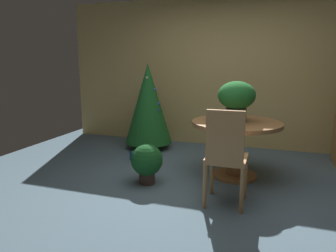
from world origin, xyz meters
TOP-DOWN VIEW (x-y plane):
  - ground_plane at (0.00, 0.00)m, footprint 6.60×6.60m
  - back_wall_panel at (0.00, 2.20)m, footprint 6.00×0.10m
  - round_dining_table at (0.38, 0.59)m, footprint 1.14×1.14m
  - flower_vase at (0.36, 0.58)m, footprint 0.47×0.47m
  - wooden_chair_near at (0.38, -0.32)m, footprint 0.42×0.42m
  - holiday_tree at (-1.23, 1.54)m, footprint 0.81×0.81m
  - gift_box_blue at (-1.12, 0.85)m, footprint 0.23×0.22m
  - potted_plant at (-0.63, 0.01)m, footprint 0.39×0.39m

SIDE VIEW (x-z plane):
  - ground_plane at x=0.00m, z-range 0.00..0.00m
  - gift_box_blue at x=-1.12m, z-range 0.00..0.13m
  - potted_plant at x=-0.63m, z-range 0.03..0.53m
  - round_dining_table at x=0.38m, z-range 0.17..0.92m
  - wooden_chair_near at x=0.38m, z-range 0.06..1.09m
  - holiday_tree at x=-1.23m, z-range 0.06..1.53m
  - flower_vase at x=0.36m, z-range 0.79..1.30m
  - back_wall_panel at x=0.00m, z-range 0.00..2.60m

